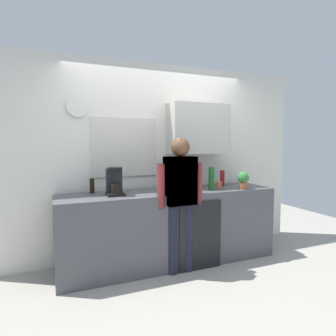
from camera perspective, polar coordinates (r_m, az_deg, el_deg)
The scene contains 15 objects.
ground_plane at distance 3.64m, azimuth 2.38°, elevation -19.97°, with size 8.00×8.00×0.00m, color #9E998E.
kitchen_counter at distance 3.73m, azimuth 0.45°, elevation -11.68°, with size 2.77×0.64×0.93m, color #4C4C51.
dishwasher_panel at distance 3.56m, azimuth 6.45°, elevation -13.30°, with size 0.56×0.02×0.84m, color black.
back_wall_assembly at distance 3.97m, azimuth -1.00°, elevation 2.51°, with size 4.37×0.42×2.60m.
coffee_maker at distance 3.39m, azimuth -10.59°, elevation -2.88°, with size 0.20×0.20×0.33m.
bottle_dark_sauce at distance 3.58m, azimuth -14.92°, elevation -3.45°, with size 0.06×0.06×0.18m, color black.
bottle_green_wine at distance 3.72m, azimuth 8.64°, elevation -2.10°, with size 0.07×0.07×0.30m, color #195923.
bottle_red_vinegar at distance 4.14m, azimuth 10.76°, elevation -1.97°, with size 0.06×0.06×0.22m, color maroon.
cup_blue_mug at distance 3.75m, azimuth 5.54°, elevation -3.55°, with size 0.08×0.08×0.10m, color #3351B2.
cup_terracotta_mug at distance 3.90m, azimuth 10.11°, elevation -3.34°, with size 0.08×0.08×0.09m, color #B26647.
mixing_bowl at distance 3.84m, azimuth 2.13°, elevation -3.48°, with size 0.22×0.22×0.08m, color #4C72A5.
potted_plant at distance 3.88m, azimuth 14.76°, elevation -2.18°, with size 0.15×0.15×0.23m.
dish_soap at distance 3.91m, azimuth 4.85°, elevation -2.76°, with size 0.06×0.06×0.18m.
person_at_sink at distance 3.35m, azimuth 2.44°, elevation -5.10°, with size 0.57×0.22×1.60m.
person_guest at distance 3.35m, azimuth 2.44°, elevation -5.10°, with size 0.57×0.22×1.60m.
Camera 1 is at (-1.38, -3.00, 1.53)m, focal length 30.58 mm.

